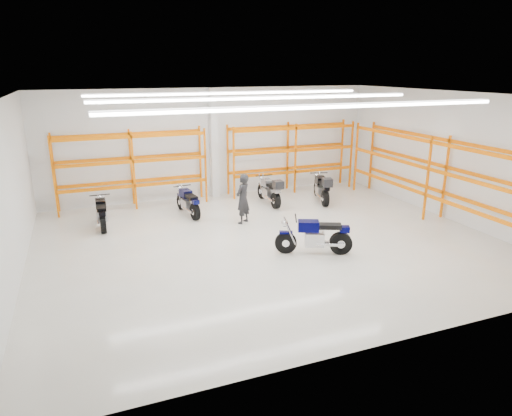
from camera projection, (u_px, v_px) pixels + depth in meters
name	position (u px, v px, depth m)	size (l,w,h in m)	color
ground	(268.00, 242.00, 14.37)	(14.00, 14.00, 0.00)	beige
room_shell	(269.00, 138.00, 13.43)	(14.02, 12.02, 4.51)	white
motorcycle_main	(317.00, 237.00, 13.32)	(2.14, 1.12, 1.11)	black
motorcycle_back_a	(102.00, 214.00, 15.58)	(0.68, 2.06, 1.01)	black
motorcycle_back_b	(188.00, 203.00, 16.84)	(0.68, 2.07, 1.02)	black
motorcycle_back_c	(270.00, 191.00, 18.15)	(0.72, 2.24, 1.16)	black
motorcycle_back_d	(322.00, 189.00, 18.48)	(1.00, 2.26, 1.18)	black
standing_man	(243.00, 199.00, 15.88)	(0.64, 0.42, 1.76)	black
structural_column	(214.00, 144.00, 18.89)	(0.32, 0.32, 4.50)	white
pallet_racking_back_left	(132.00, 162.00, 17.54)	(5.67, 0.87, 3.00)	#F86300
pallet_racking_back_right	(292.00, 151.00, 19.91)	(5.67, 0.87, 3.00)	#F86300
pallet_racking_side	(437.00, 170.00, 16.09)	(0.87, 9.07, 3.00)	#F86300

